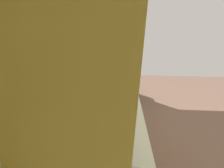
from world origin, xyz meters
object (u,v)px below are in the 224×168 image
Objects in this scene: bowl at (127,103)px; kettle at (126,86)px; microwave at (119,71)px; oven_range at (121,82)px.

kettle reaches higher than bowl.
microwave is at bearing 12.63° from kettle.
microwave reaches higher than bowl.
oven_range is 1.82m from bowl.
microwave reaches higher than kettle.
bowl is 0.43m from kettle.
bowl is at bearing -172.68° from microwave.
bowl is at bearing 180.00° from kettle.
bowl is (-1.01, -0.13, -0.11)m from microwave.
kettle is at bearing 0.00° from bowl.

